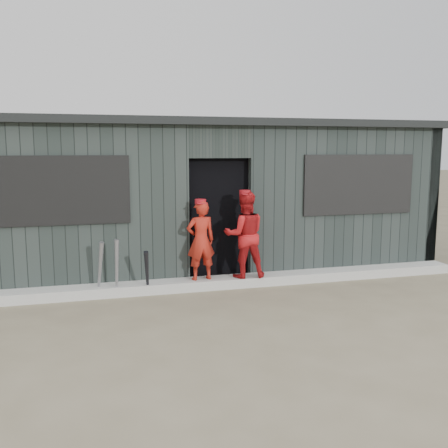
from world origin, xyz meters
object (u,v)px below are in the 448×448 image
object	(u,v)px
dugout	(200,196)
bat_left	(100,269)
player_red_left	(201,240)
player_red_right	(245,235)
bat_mid	(117,268)
player_grey_back	(238,241)
bat_right	(147,273)

from	to	relation	value
dugout	bat_left	bearing A→B (deg)	-136.50
player_red_left	dugout	bearing A→B (deg)	-107.85
player_red_right	dugout	distance (m)	1.81
bat_mid	bat_left	bearing A→B (deg)	169.61
player_grey_back	dugout	size ratio (longest dim) A/B	0.15
dugout	bat_mid	bearing A→B (deg)	-131.99
player_red_right	player_grey_back	size ratio (longest dim) A/B	1.10
bat_left	bat_mid	world-z (taller)	bat_mid
bat_left	player_red_right	distance (m)	2.24
player_red_right	player_grey_back	distance (m)	0.64
bat_mid	player_grey_back	xyz separation A→B (m)	(2.04, 0.70, 0.18)
player_grey_back	player_red_left	bearing A→B (deg)	12.05
bat_left	player_red_left	size ratio (longest dim) A/B	0.70
player_red_left	player_red_right	xyz separation A→B (m)	(0.69, -0.02, 0.06)
player_red_left	bat_mid	bearing A→B (deg)	-0.01
player_grey_back	dugout	world-z (taller)	dugout
bat_left	player_grey_back	distance (m)	2.37
bat_left	player_grey_back	xyz separation A→B (m)	(2.27, 0.66, 0.19)
bat_right	dugout	xyz separation A→B (m)	(1.21, 1.86, 0.94)
dugout	bat_right	bearing A→B (deg)	-122.98
bat_right	player_red_left	world-z (taller)	player_red_left
bat_left	dugout	bearing A→B (deg)	43.50
bat_left	player_red_right	world-z (taller)	player_red_right
player_grey_back	bat_left	bearing A→B (deg)	-8.75
bat_right	player_red_left	distance (m)	0.95
bat_mid	dugout	xyz separation A→B (m)	(1.64, 1.82, 0.85)
bat_left	player_grey_back	world-z (taller)	player_grey_back
bat_mid	player_grey_back	size ratio (longest dim) A/B	0.71
bat_mid	player_grey_back	distance (m)	2.16
bat_mid	dugout	size ratio (longest dim) A/B	0.10
bat_right	dugout	bearing A→B (deg)	57.02
bat_mid	player_red_left	bearing A→B (deg)	5.68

